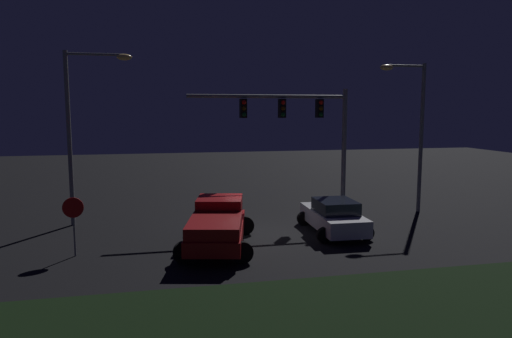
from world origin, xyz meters
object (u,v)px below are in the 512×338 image
at_px(car_sedan, 334,216).
at_px(traffic_signal_gantry, 300,120).
at_px(pickup_truck, 218,222).
at_px(street_lamp_right, 413,119).
at_px(stop_sign, 73,215).
at_px(street_lamp_left, 83,116).

relative_size(car_sedan, traffic_signal_gantry, 0.54).
xyz_separation_m(pickup_truck, street_lamp_right, (10.86, 4.16, 3.95)).
bearing_deg(traffic_signal_gantry, street_lamp_right, -7.26).
bearing_deg(street_lamp_right, pickup_truck, -159.01).
relative_size(traffic_signal_gantry, street_lamp_right, 1.06).
xyz_separation_m(car_sedan, street_lamp_right, (5.56, 3.18, 4.21)).
bearing_deg(stop_sign, pickup_truck, 1.65).
relative_size(street_lamp_right, stop_sign, 3.51).
xyz_separation_m(pickup_truck, car_sedan, (5.30, 0.99, -0.26)).
distance_m(pickup_truck, traffic_signal_gantry, 7.98).
bearing_deg(traffic_signal_gantry, stop_sign, -153.80).
bearing_deg(street_lamp_left, traffic_signal_gantry, -0.02).
relative_size(pickup_truck, street_lamp_right, 0.73).
bearing_deg(car_sedan, street_lamp_left, 71.89).
relative_size(car_sedan, street_lamp_left, 0.55).
distance_m(traffic_signal_gantry, stop_sign, 11.97).
relative_size(pickup_truck, street_lamp_left, 0.70).
bearing_deg(pickup_truck, stop_sign, 103.95).
distance_m(pickup_truck, street_lamp_right, 12.28).
xyz_separation_m(traffic_signal_gantry, street_lamp_right, (5.93, -0.76, 0.05)).
distance_m(traffic_signal_gantry, street_lamp_left, 10.55).
bearing_deg(car_sedan, traffic_signal_gantry, 7.10).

